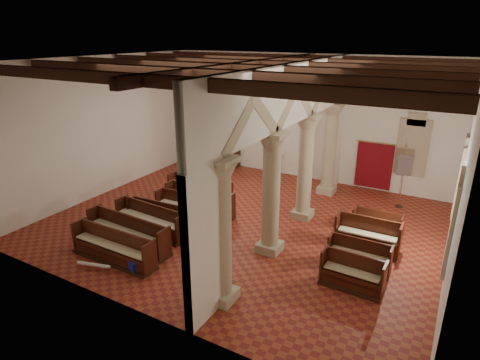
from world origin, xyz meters
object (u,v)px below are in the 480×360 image
Objects in this scene: pipe_organ at (221,141)px; processional_banner at (401,189)px; lectern at (273,164)px; aisle_pew_0 at (352,277)px; nave_pew_0 at (113,251)px.

processional_banner is at bearing -6.26° from pipe_organ.
lectern is 9.81m from aisle_pew_0.
pipe_organ is 3.25m from lectern.
pipe_organ is at bearing 102.88° from nave_pew_0.
lectern reaches higher than nave_pew_0.
processional_banner is (6.30, -1.02, 0.23)m from lectern.
nave_pew_0 is at bearing -70.43° from lectern.
pipe_organ is at bearing 141.52° from aisle_pew_0.
lectern is 6.39m from processional_banner.
aisle_pew_0 is (7.00, 2.29, 0.00)m from nave_pew_0.
nave_pew_0 is 1.75× the size of aisle_pew_0.
aisle_pew_0 is (6.08, -7.69, -0.23)m from lectern.
nave_pew_0 is at bearing -77.44° from pipe_organ.
lectern is 10.03m from nave_pew_0.
pipe_organ reaches higher than aisle_pew_0.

